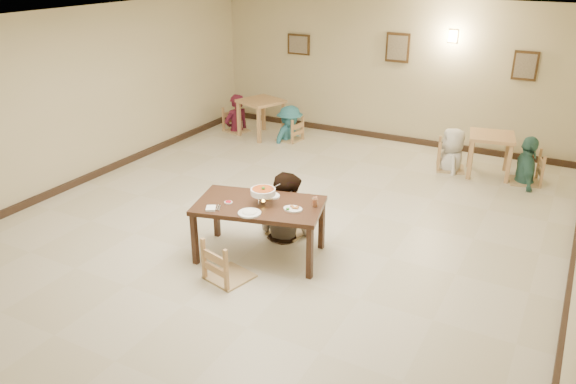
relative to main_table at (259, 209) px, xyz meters
The scene contains 32 objects.
floor 1.06m from the main_table, 103.56° to the left, with size 10.00×10.00×0.00m, color beige.
ceiling 2.44m from the main_table, 103.56° to the left, with size 10.00×10.00×0.00m, color white.
wall_back 5.83m from the main_table, 91.85° to the left, with size 10.00×10.00×0.00m, color beige.
wall_left 4.33m from the main_table, 169.56° to the left, with size 10.00×10.00×0.00m, color beige.
baseboard_back 5.78m from the main_table, 91.86° to the left, with size 8.00×0.06×0.12m, color #302117.
baseboard_left 4.28m from the main_table, 169.48° to the left, with size 0.06×10.00×0.12m, color #302117.
baseboard_right 3.91m from the main_table, 11.53° to the left, with size 0.06×10.00×0.12m, color #302117.
picture_a 6.32m from the main_table, 112.61° to the left, with size 0.55×0.04×0.45m.
picture_b 5.88m from the main_table, 90.86° to the left, with size 0.50×0.04×0.60m.
picture_c 6.32m from the main_table, 67.15° to the left, with size 0.45×0.04×0.55m.
wall_sconce 6.04m from the main_table, 79.97° to the left, with size 0.16×0.05×0.22m, color #FFD88C.
main_table is the anchor object (origin of this frame).
chair_far 0.81m from the main_table, 89.44° to the left, with size 0.50×0.50×1.07m.
chair_near 0.70m from the main_table, 94.21° to the right, with size 0.51×0.51×1.08m.
main_diner 0.78m from the main_table, 90.57° to the left, with size 0.93×0.73×1.92m, color gray.
curry_warmer 0.26m from the main_table, 20.15° to the left, with size 0.37×0.33×0.30m.
rice_plate_far 0.28m from the main_table, 92.22° to the left, with size 0.32×0.32×0.07m.
rice_plate_near 0.35m from the main_table, 80.11° to the right, with size 0.30×0.30×0.07m.
fried_plate 0.49m from the main_table, ahead, with size 0.25×0.25×0.06m.
chili_dish 0.42m from the main_table, 153.67° to the right, with size 0.11×0.11×0.02m.
napkin_cutlery 0.64m from the main_table, 134.93° to the right, with size 0.21×0.26×0.03m.
drink_glass 0.75m from the main_table, 20.88° to the left, with size 0.07×0.07×0.13m.
bg_table_left 5.39m from the main_table, 120.62° to the left, with size 1.06×1.06×0.83m.
bg_table_right 5.08m from the main_table, 64.78° to the left, with size 0.91×0.91×0.78m.
bg_chair_ll 5.81m from the main_table, 126.33° to the left, with size 0.48×0.48×1.03m.
bg_chair_lr 5.12m from the main_table, 113.66° to the left, with size 0.47×0.47×0.99m.
bg_chair_rl 4.79m from the main_table, 71.74° to the left, with size 0.51×0.51×1.08m.
bg_chair_rr 5.34m from the main_table, 58.03° to the left, with size 0.51×0.51×1.09m.
bg_diner_a 5.81m from the main_table, 126.33° to the left, with size 0.63×0.42×1.74m, color #531529.
bg_diner_b 5.11m from the main_table, 113.66° to the left, with size 0.99×0.57×1.54m, color teal.
bg_diner_c 4.79m from the main_table, 71.74° to the left, with size 0.79×0.52×1.62m, color silver.
bg_diner_d 5.34m from the main_table, 58.03° to the left, with size 1.00×0.42×1.71m, color #417C6E.
Camera 1 is at (3.71, -6.51, 3.84)m, focal length 35.00 mm.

